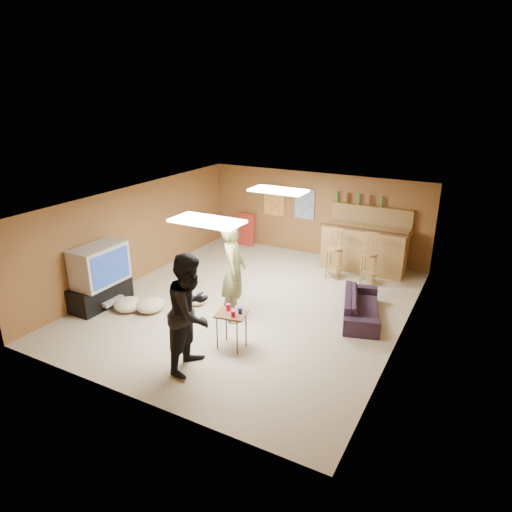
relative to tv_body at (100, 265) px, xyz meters
The scene contains 32 objects.
ground 3.18m from the tv_body, 29.51° to the left, with size 7.00×7.00×0.00m, color tan.
ceiling 3.31m from the tv_body, 29.51° to the left, with size 6.00×7.00×0.02m, color silver.
wall_back 5.66m from the tv_body, 62.08° to the left, with size 6.00×0.02×2.20m, color brown.
wall_front 3.33m from the tv_body, 37.04° to the right, with size 6.00×0.02×2.20m, color brown.
wall_left 1.55m from the tv_body, 103.13° to the left, with size 0.02×7.00×2.20m, color brown.
wall_right 5.85m from the tv_body, 14.87° to the left, with size 0.02×7.00×2.20m, color brown.
tv_stand 0.65m from the tv_body, behind, with size 0.55×1.30×0.50m, color black.
dvd_box 0.76m from the tv_body, ahead, with size 0.35×0.50×0.08m, color #B2B2B7.
tv_body is the anchor object (origin of this frame).
tv_screen 0.31m from the tv_body, ahead, with size 0.02×0.95×0.65m, color navy.
bar_counter 6.09m from the tv_body, 47.00° to the left, with size 2.00×0.60×1.10m, color olive.
bar_lip 5.91m from the tv_body, 45.34° to the left, with size 2.10×0.12×0.05m, color #422615.
bar_shelf 6.45m from the tv_body, 49.74° to the left, with size 2.00×0.18×0.05m, color olive.
bar_backing 6.44m from the tv_body, 49.85° to the left, with size 2.00×0.14×0.60m, color olive.
poster_left 5.19m from the tv_body, 73.70° to the left, with size 0.60×0.03×0.85m, color #BF3F26.
poster_right 5.51m from the tv_body, 64.65° to the left, with size 0.55×0.03×0.80m, color #334C99.
folding_chair_stack 4.86m from the tv_body, 82.29° to the left, with size 0.50×0.14×0.90m, color #AD2A20.
ceiling_panel_front 2.94m from the tv_body, ahead, with size 1.20×0.60×0.04m, color white.
ceiling_panel_back 3.99m from the tv_body, 45.54° to the left, with size 1.20×0.60×0.04m, color white.
person_olive 2.78m from the tv_body, 16.56° to the left, with size 0.71×0.46×1.94m, color #67683C.
person_black 3.06m from the tv_body, 17.40° to the right, with size 0.94×0.73×1.94m, color black.
sofa 5.26m from the tv_body, 22.50° to the left, with size 1.69×0.66×0.49m, color black.
tray_table 3.22m from the tv_body, ahead, with size 0.50×0.40×0.65m, color #422615.
cup_red_near 3.06m from the tv_body, ahead, with size 0.08×0.08×0.11m, color red.
cup_red_far 3.26m from the tv_body, ahead, with size 0.08×0.08×0.10m, color red.
cup_blue 3.30m from the tv_body, ahead, with size 0.07×0.07×0.10m, color navy.
bar_stool_left 5.18m from the tv_body, 44.96° to the left, with size 0.42×0.42×1.32m, color olive, non-canonical shape.
bar_stool_right 5.82m from the tv_body, 39.62° to the left, with size 0.37×0.37×1.16m, color olive, non-canonical shape.
cushion_near_tv 1.29m from the tv_body, 14.02° to the left, with size 0.59×0.59×0.27m, color tan.
cushion_mid 2.06m from the tv_body, 30.22° to the left, with size 0.43×0.43×0.19m, color tan.
cushion_far 0.98m from the tv_body, ahead, with size 0.56×0.56×0.25m, color tan.
bottle_row 6.24m from the tv_body, 52.02° to the left, with size 1.20×0.08×0.26m, color #3F7233, non-canonical shape.
Camera 1 is at (4.15, -7.49, 4.24)m, focal length 32.00 mm.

